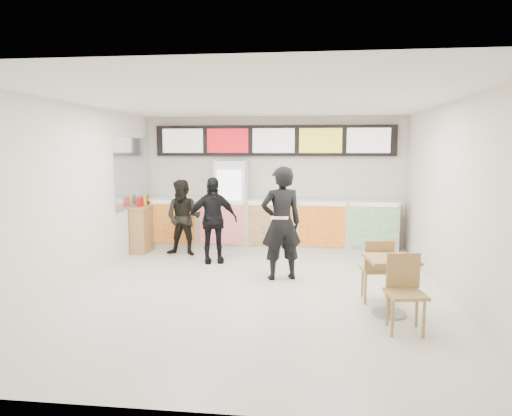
% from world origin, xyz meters
% --- Properties ---
extents(floor, '(7.00, 7.00, 0.00)m').
position_xyz_m(floor, '(0.00, 0.00, 0.00)').
color(floor, beige).
rests_on(floor, ground).
extents(ceiling, '(7.00, 7.00, 0.00)m').
position_xyz_m(ceiling, '(0.00, 0.00, 3.00)').
color(ceiling, white).
rests_on(ceiling, wall_back).
extents(wall_back, '(6.00, 0.00, 6.00)m').
position_xyz_m(wall_back, '(0.00, 3.50, 1.50)').
color(wall_back, silver).
rests_on(wall_back, floor).
extents(wall_left, '(0.00, 7.00, 7.00)m').
position_xyz_m(wall_left, '(-3.00, 0.00, 1.50)').
color(wall_left, silver).
rests_on(wall_left, floor).
extents(wall_right, '(0.00, 7.00, 7.00)m').
position_xyz_m(wall_right, '(3.00, 0.00, 1.50)').
color(wall_right, silver).
rests_on(wall_right, floor).
extents(service_counter, '(5.56, 0.77, 1.14)m').
position_xyz_m(service_counter, '(0.00, 3.09, 0.57)').
color(service_counter, silver).
rests_on(service_counter, floor).
extents(menu_board, '(5.50, 0.14, 0.70)m').
position_xyz_m(menu_board, '(0.00, 3.41, 2.45)').
color(menu_board, black).
rests_on(menu_board, wall_back).
extents(drinks_fridge, '(0.70, 0.67, 2.00)m').
position_xyz_m(drinks_fridge, '(-0.93, 3.11, 1.00)').
color(drinks_fridge, white).
rests_on(drinks_fridge, floor).
extents(mirror_panel, '(0.01, 2.00, 1.50)m').
position_xyz_m(mirror_panel, '(-2.99, 2.45, 1.75)').
color(mirror_panel, '#B2B7BF').
rests_on(mirror_panel, wall_left).
extents(customer_main, '(0.84, 0.68, 1.97)m').
position_xyz_m(customer_main, '(0.35, 0.68, 0.99)').
color(customer_main, black).
rests_on(customer_main, floor).
extents(customer_left, '(0.83, 0.67, 1.62)m').
position_xyz_m(customer_left, '(-1.83, 2.24, 0.81)').
color(customer_left, black).
rests_on(customer_left, floor).
extents(customer_mid, '(1.09, 0.72, 1.71)m').
position_xyz_m(customer_mid, '(-1.09, 1.71, 0.86)').
color(customer_mid, black).
rests_on(customer_mid, floor).
extents(pizza_slice, '(0.36, 0.36, 0.02)m').
position_xyz_m(pizza_slice, '(0.35, 0.23, 1.16)').
color(pizza_slice, beige).
rests_on(pizza_slice, customer_main).
extents(cafe_table, '(0.74, 1.68, 0.96)m').
position_xyz_m(cafe_table, '(1.93, -0.90, 0.56)').
color(cafe_table, '#A5844B').
rests_on(cafe_table, floor).
extents(condiment_ledge, '(0.37, 0.90, 1.21)m').
position_xyz_m(condiment_ledge, '(-2.82, 2.53, 0.52)').
color(condiment_ledge, '#A5844B').
rests_on(condiment_ledge, floor).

